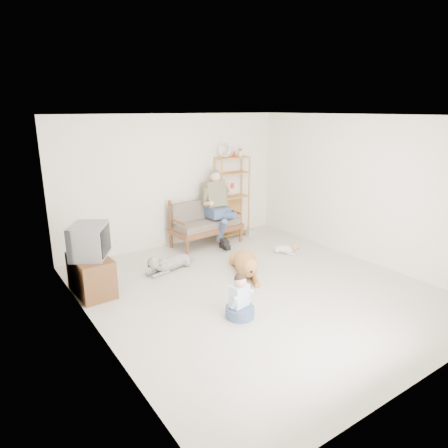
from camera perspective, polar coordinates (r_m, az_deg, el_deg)
floor at (r=6.53m, az=4.64°, el=-9.22°), size 5.50×5.50×0.00m
ceiling at (r=5.90m, az=5.25°, el=15.18°), size 5.50×5.50×0.00m
wall_back at (r=8.34m, az=-7.11°, el=6.08°), size 5.00×0.00×5.00m
wall_front at (r=4.40m, az=28.14°, el=-5.01°), size 5.00×0.00×5.00m
wall_left at (r=4.95m, az=-18.20°, el=-1.66°), size 0.00×5.50×5.50m
wall_right at (r=7.87m, az=19.27°, el=4.69°), size 0.00×5.50×5.50m
loveseat at (r=8.47m, az=-2.76°, el=0.33°), size 1.55×0.82×0.95m
man at (r=8.35m, az=-0.58°, el=1.80°), size 0.60×0.85×1.38m
etagere at (r=8.94m, az=1.16°, el=4.04°), size 0.79×0.35×2.08m
book_stack at (r=9.17m, az=3.79°, el=-1.20°), size 0.21×0.16×0.12m
tv_stand at (r=6.60m, az=-18.50°, el=-6.95°), size 0.54×0.92×0.60m
crt_tv at (r=6.41m, az=-18.66°, el=-2.30°), size 0.75×0.79×0.52m
wall_outlet at (r=8.11m, az=-14.66°, el=-2.29°), size 0.12×0.02×0.08m
golden_retriever at (r=6.99m, az=3.16°, el=-5.78°), size 0.83×1.37×0.45m
shaggy_dog at (r=7.23m, az=-7.90°, el=-5.55°), size 1.15×0.46×0.35m
terrier at (r=8.08m, az=9.03°, el=-3.54°), size 0.36×0.56×0.23m
child at (r=5.62m, az=2.26°, el=-10.99°), size 0.41×0.41×0.64m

